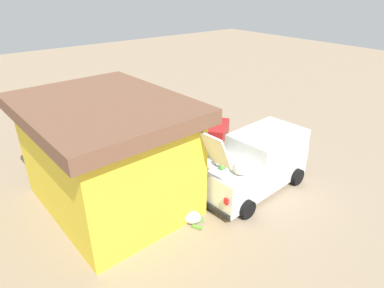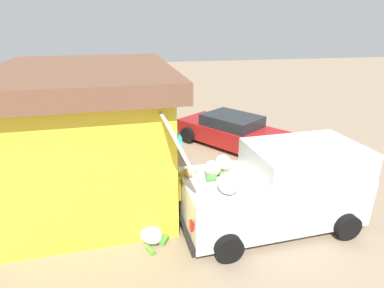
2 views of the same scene
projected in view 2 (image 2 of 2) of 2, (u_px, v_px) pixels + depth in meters
name	position (u px, v px, depth m)	size (l,w,h in m)	color
ground_plane	(264.00, 177.00, 9.85)	(60.00, 60.00, 0.00)	gray
storefront_bar	(91.00, 132.00, 8.34)	(5.79, 4.58, 3.56)	yellow
delivery_van	(277.00, 187.00, 7.33)	(2.43, 4.78, 2.99)	white
parked_sedan	(232.00, 131.00, 12.14)	(4.52, 3.97, 1.23)	maroon
vendor_standing	(170.00, 160.00, 8.75)	(0.50, 0.47, 1.66)	#4C4C51
customer_bending	(182.00, 187.00, 7.41)	(0.74, 0.66, 1.54)	navy
unloaded_banana_pile	(152.00, 234.00, 6.93)	(0.98, 0.86, 0.39)	silver
paint_bucket	(170.00, 147.00, 11.72)	(0.33, 0.33, 0.38)	silver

